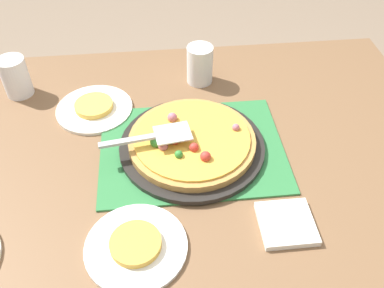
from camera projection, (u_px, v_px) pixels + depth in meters
The scene contains 13 objects.
ground_plane at pixel (192, 285), 1.62m from camera, with size 8.00×8.00×0.00m, color #84705B.
dining_table at pixel (192, 177), 1.18m from camera, with size 1.40×1.00×0.75m.
placemat at pixel (192, 149), 1.10m from camera, with size 0.48×0.36×0.01m, color #2D753D.
pizza_pan at pixel (192, 146), 1.09m from camera, with size 0.38×0.38×0.01m, color black.
pizza at pixel (191, 140), 1.08m from camera, with size 0.33×0.33×0.05m.
plate_near_left at pixel (95, 109), 1.21m from camera, with size 0.22×0.22×0.01m, color white.
plate_far_right at pixel (136, 247), 0.88m from camera, with size 0.22×0.22×0.01m, color white.
served_slice_left at pixel (94, 106), 1.20m from camera, with size 0.11×0.11×0.02m, color #EAB747.
served_slice_right at pixel (136, 243), 0.87m from camera, with size 0.11×0.11×0.02m, color gold.
cup_near at pixel (200, 65), 1.28m from camera, with size 0.08×0.08×0.12m, color white.
cup_far at pixel (15, 77), 1.23m from camera, with size 0.08×0.08×0.12m, color white.
pizza_server at pixel (154, 136), 1.03m from camera, with size 0.23×0.08×0.01m.
napkin_stack at pixel (286, 223), 0.92m from camera, with size 0.12×0.12×0.02m, color white.
Camera 1 is at (-0.08, -0.77, 1.53)m, focal length 38.92 mm.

